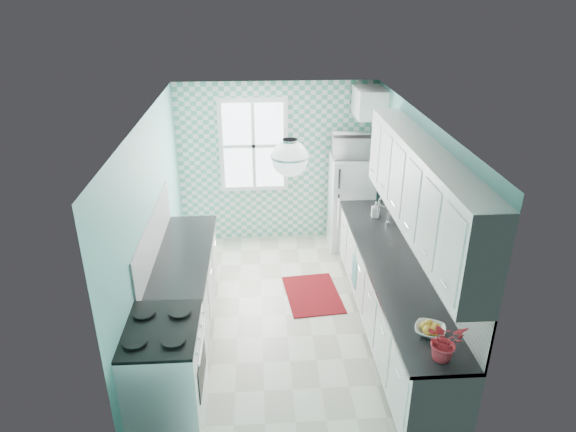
{
  "coord_description": "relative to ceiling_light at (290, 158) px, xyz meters",
  "views": [
    {
      "loc": [
        -0.3,
        -5.31,
        3.81
      ],
      "look_at": [
        0.05,
        0.25,
        1.25
      ],
      "focal_mm": 32.0,
      "sensor_mm": 36.0,
      "label": 1
    }
  ],
  "objects": [
    {
      "name": "wall_back",
      "position": [
        0.0,
        3.01,
        -1.07
      ],
      "size": [
        3.0,
        0.02,
        2.5
      ],
      "primitive_type": "cube",
      "color": "#6AB9B0",
      "rests_on": "floor"
    },
    {
      "name": "stove",
      "position": [
        -1.2,
        -0.79,
        -1.78
      ],
      "size": [
        0.69,
        0.86,
        1.04
      ],
      "rotation": [
        0.0,
        0.0,
        0.04
      ],
      "color": "silver",
      "rests_on": "floor"
    },
    {
      "name": "floor",
      "position": [
        0.0,
        0.8,
        -2.33
      ],
      "size": [
        3.0,
        4.4,
        0.02
      ],
      "primitive_type": "cube",
      "color": "silver",
      "rests_on": "ground"
    },
    {
      "name": "base_cabinets_right",
      "position": [
        1.2,
        0.4,
        -1.87
      ],
      "size": [
        0.6,
        3.6,
        0.9
      ],
      "primitive_type": "cube",
      "color": "white",
      "rests_on": "floor"
    },
    {
      "name": "backsplash_right",
      "position": [
        1.49,
        0.4,
        -1.13
      ],
      "size": [
        0.02,
        3.6,
        0.51
      ],
      "primitive_type": "cube",
      "color": "white",
      "rests_on": "wall_right"
    },
    {
      "name": "fruit_bowl",
      "position": [
        1.2,
        -0.87,
        -1.35
      ],
      "size": [
        0.36,
        0.36,
        0.07
      ],
      "primitive_type": "imported",
      "rotation": [
        0.0,
        0.0,
        -0.42
      ],
      "color": "silver",
      "rests_on": "countertop_right"
    },
    {
      "name": "fridge",
      "position": [
        1.11,
        2.63,
        -1.6
      ],
      "size": [
        0.63,
        0.63,
        1.45
      ],
      "rotation": [
        0.0,
        0.0,
        -0.02
      ],
      "color": "white",
      "rests_on": "floor"
    },
    {
      "name": "microwave",
      "position": [
        1.11,
        2.63,
        -0.7
      ],
      "size": [
        0.63,
        0.45,
        0.33
      ],
      "primitive_type": "imported",
      "rotation": [
        0.0,
        0.0,
        3.07
      ],
      "color": "white",
      "rests_on": "fridge"
    },
    {
      "name": "sink",
      "position": [
        1.2,
        1.36,
        -1.39
      ],
      "size": [
        0.44,
        0.37,
        0.53
      ],
      "rotation": [
        0.0,
        0.0,
        -0.02
      ],
      "color": "silver",
      "rests_on": "countertop_right"
    },
    {
      "name": "countertop_left",
      "position": [
        -1.19,
        0.73,
        -1.4
      ],
      "size": [
        0.63,
        2.15,
        0.04
      ],
      "primitive_type": "cube",
      "color": "black",
      "rests_on": "base_cabinets_left"
    },
    {
      "name": "upper_cabinets_right",
      "position": [
        1.33,
        0.2,
        -0.42
      ],
      "size": [
        0.33,
        3.2,
        0.9
      ],
      "primitive_type": "cube",
      "color": "white",
      "rests_on": "wall_right"
    },
    {
      "name": "wall_left",
      "position": [
        -1.51,
        0.8,
        -1.07
      ],
      "size": [
        0.02,
        4.4,
        2.5
      ],
      "primitive_type": "cube",
      "color": "#6AB9B0",
      "rests_on": "floor"
    },
    {
      "name": "ceiling_light",
      "position": [
        0.0,
        0.0,
        0.0
      ],
      "size": [
        0.34,
        0.34,
        0.35
      ],
      "color": "silver",
      "rests_on": "ceiling"
    },
    {
      "name": "dish_towel",
      "position": [
        0.89,
        1.0,
        -1.84
      ],
      "size": [
        0.03,
        0.26,
        0.39
      ],
      "primitive_type": "cube",
      "rotation": [
        0.0,
        0.0,
        -0.04
      ],
      "color": "#6FBABB",
      "rests_on": "base_cabinets_right"
    },
    {
      "name": "ceiling",
      "position": [
        0.0,
        0.8,
        0.19
      ],
      "size": [
        3.0,
        4.4,
        0.02
      ],
      "primitive_type": "cube",
      "color": "white",
      "rests_on": "wall_back"
    },
    {
      "name": "accent_wall",
      "position": [
        0.0,
        2.99,
        -1.07
      ],
      "size": [
        3.0,
        0.01,
        2.5
      ],
      "primitive_type": "cube",
      "color": "#5AAF94",
      "rests_on": "wall_back"
    },
    {
      "name": "countertop_right",
      "position": [
        1.19,
        0.4,
        -1.4
      ],
      "size": [
        0.63,
        3.6,
        0.04
      ],
      "primitive_type": "cube",
      "color": "black",
      "rests_on": "base_cabinets_right"
    },
    {
      "name": "rug",
      "position": [
        0.39,
        1.23,
        -2.32
      ],
      "size": [
        0.78,
        1.04,
        0.02
      ],
      "primitive_type": "cube",
      "rotation": [
        0.0,
        0.0,
        0.1
      ],
      "color": "#721000",
      "rests_on": "floor"
    },
    {
      "name": "potted_plant",
      "position": [
        1.2,
        -1.2,
        -1.21
      ],
      "size": [
        0.38,
        0.36,
        0.34
      ],
      "primitive_type": "imported",
      "rotation": [
        0.0,
        0.0,
        0.35
      ],
      "color": "red",
      "rests_on": "countertop_right"
    },
    {
      "name": "upper_cabinet_fridge",
      "position": [
        1.3,
        2.63,
        -0.07
      ],
      "size": [
        0.4,
        0.74,
        0.4
      ],
      "primitive_type": "cube",
      "color": "white",
      "rests_on": "wall_right"
    },
    {
      "name": "wall_right",
      "position": [
        1.51,
        0.8,
        -1.07
      ],
      "size": [
        0.02,
        4.4,
        2.5
      ],
      "primitive_type": "cube",
      "color": "#6AB9B0",
      "rests_on": "floor"
    },
    {
      "name": "soap_bottle",
      "position": [
        1.25,
        1.62,
        -1.28
      ],
      "size": [
        0.1,
        0.1,
        0.22
      ],
      "primitive_type": "imported",
      "rotation": [
        0.0,
        0.0,
        -0.06
      ],
      "color": "#9EBFCA",
      "rests_on": "countertop_right"
    },
    {
      "name": "window",
      "position": [
        -0.35,
        2.96,
        -0.77
      ],
      "size": [
        1.04,
        0.05,
        1.44
      ],
      "color": "white",
      "rests_on": "wall_back"
    },
    {
      "name": "wall_front",
      "position": [
        0.0,
        -1.41,
        -1.07
      ],
      "size": [
        3.0,
        0.02,
        2.5
      ],
      "primitive_type": "cube",
      "color": "#6AB9B0",
      "rests_on": "floor"
    },
    {
      "name": "backsplash_left",
      "position": [
        -1.49,
        0.73,
        -1.13
      ],
      "size": [
        0.02,
        2.15,
        0.51
      ],
      "primitive_type": "cube",
      "color": "white",
      "rests_on": "wall_left"
    },
    {
      "name": "base_cabinets_left",
      "position": [
        -1.2,
        0.73,
        -1.87
      ],
      "size": [
        0.6,
        2.15,
        0.9
      ],
      "primitive_type": "cube",
      "color": "white",
      "rests_on": "floor"
    }
  ]
}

